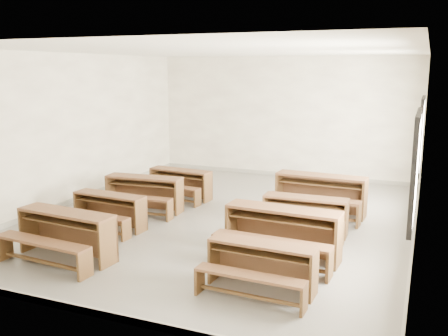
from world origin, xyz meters
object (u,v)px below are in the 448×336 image
at_px(desk_set_3, 179,182).
at_px(desk_set_7, 320,192).
at_px(desk_set_6, 305,213).
at_px(desk_set_5, 282,230).
at_px(desk_set_0, 64,232).
at_px(desk_set_1, 108,209).
at_px(desk_set_2, 143,191).
at_px(desk_set_4, 261,263).

xyz_separation_m(desk_set_3, desk_set_7, (3.17, -0.07, 0.08)).
distance_m(desk_set_3, desk_set_6, 3.45).
height_order(desk_set_3, desk_set_5, desk_set_5).
bearing_deg(desk_set_7, desk_set_5, -88.00).
distance_m(desk_set_0, desk_set_5, 3.32).
height_order(desk_set_0, desk_set_5, desk_set_5).
distance_m(desk_set_1, desk_set_2, 1.21).
bearing_deg(desk_set_4, desk_set_3, 131.91).
distance_m(desk_set_2, desk_set_7, 3.57).
distance_m(desk_set_4, desk_set_7, 3.77).
bearing_deg(desk_set_4, desk_set_7, 92.30).
distance_m(desk_set_0, desk_set_7, 4.95).
distance_m(desk_set_1, desk_set_4, 3.68).
xyz_separation_m(desk_set_0, desk_set_1, (-0.26, 1.50, -0.06)).
bearing_deg(desk_set_7, desk_set_2, -158.43).
distance_m(desk_set_1, desk_set_6, 3.55).
distance_m(desk_set_4, desk_set_6, 2.47).
bearing_deg(desk_set_0, desk_set_3, 95.13).
height_order(desk_set_2, desk_set_7, desk_set_7).
xyz_separation_m(desk_set_1, desk_set_4, (3.39, -1.43, 0.01)).
xyz_separation_m(desk_set_4, desk_set_5, (-0.05, 1.18, 0.09)).
distance_m(desk_set_0, desk_set_2, 2.72).
xyz_separation_m(desk_set_3, desk_set_5, (3.12, -2.65, 0.08)).
bearing_deg(desk_set_4, desk_set_5, 94.94).
height_order(desk_set_0, desk_set_3, desk_set_0).
relative_size(desk_set_3, desk_set_4, 1.04).
distance_m(desk_set_1, desk_set_5, 3.35).
bearing_deg(desk_set_3, desk_set_4, -44.63).
relative_size(desk_set_0, desk_set_3, 1.12).
relative_size(desk_set_1, desk_set_7, 0.80).
distance_m(desk_set_1, desk_set_3, 2.41).
distance_m(desk_set_1, desk_set_7, 4.12).
height_order(desk_set_5, desk_set_7, desk_set_7).
bearing_deg(desk_set_0, desk_set_7, 55.25).
height_order(desk_set_3, desk_set_4, desk_set_3).
xyz_separation_m(desk_set_4, desk_set_6, (0.00, 2.47, 0.01)).
height_order(desk_set_1, desk_set_2, desk_set_2).
relative_size(desk_set_1, desk_set_2, 0.89).
relative_size(desk_set_2, desk_set_7, 0.90).
xyz_separation_m(desk_set_0, desk_set_6, (3.13, 2.54, -0.04)).
height_order(desk_set_4, desk_set_6, desk_set_6).
bearing_deg(desk_set_7, desk_set_0, -126.04).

